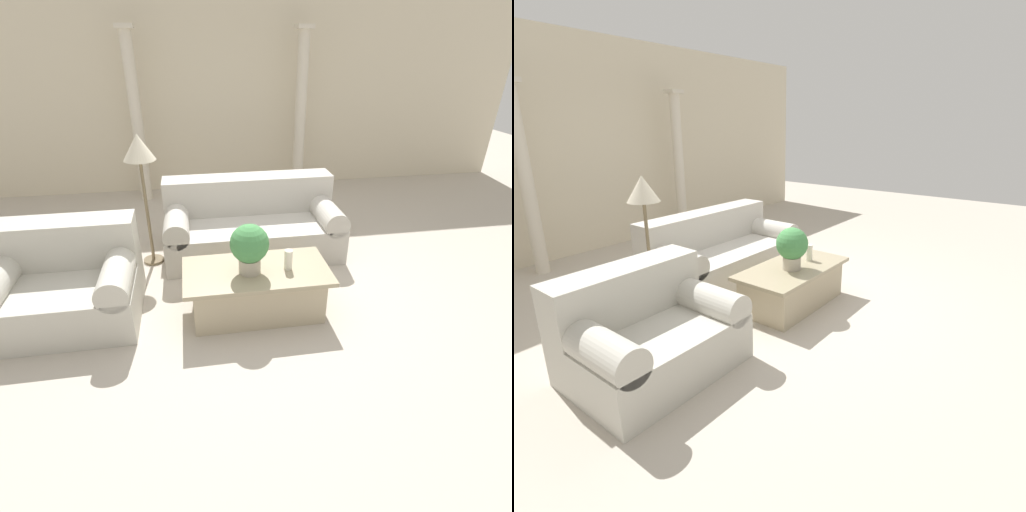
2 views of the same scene
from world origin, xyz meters
The scene contains 10 objects.
ground_plane centered at (0.00, 0.00, 0.00)m, with size 16.00×16.00×0.00m, color #BCB2A3.
wall_back centered at (0.00, 3.41, 1.60)m, with size 10.00×0.06×3.20m.
sofa_long centered at (0.10, 0.95, 0.34)m, with size 2.03×0.99×0.85m.
loveseat centered at (-1.77, -0.07, 0.35)m, with size 1.29×0.99×0.85m.
coffee_table centered at (-0.05, -0.31, 0.23)m, with size 1.33×0.70×0.45m.
potted_plant centered at (-0.11, -0.34, 0.71)m, with size 0.34×0.34×0.46m.
pillar_candle centered at (0.24, -0.34, 0.54)m, with size 0.07×0.07×0.19m.
floor_lamp centered at (-1.07, 0.83, 1.23)m, with size 0.33×0.33×1.46m.
column_left centered at (-1.29, 2.97, 1.26)m, with size 0.24×0.24×2.47m.
column_right centered at (1.20, 2.97, 1.26)m, with size 0.24×0.24×2.47m.
Camera 2 is at (-3.46, -2.61, 1.96)m, focal length 28.00 mm.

